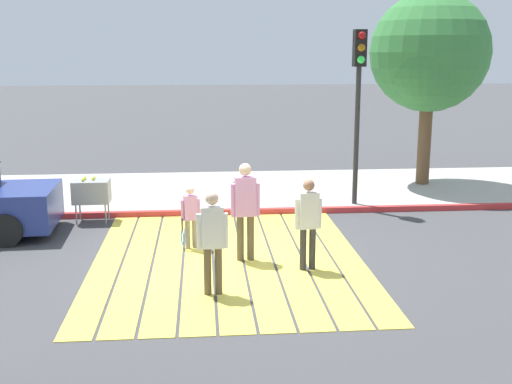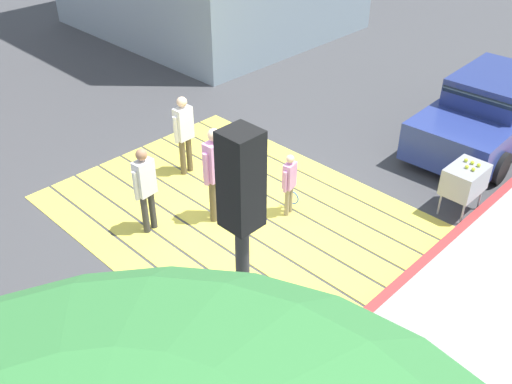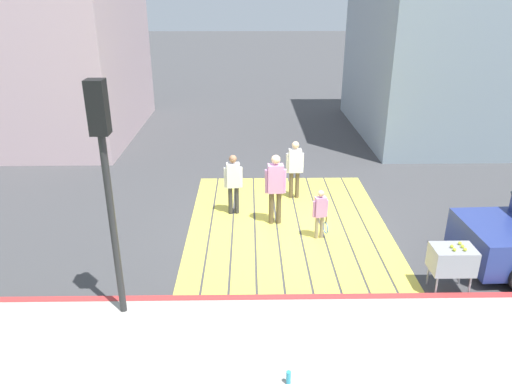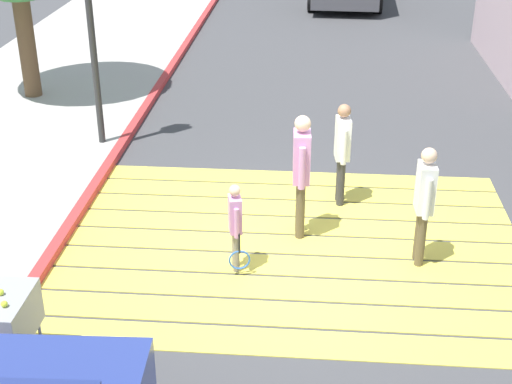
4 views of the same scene
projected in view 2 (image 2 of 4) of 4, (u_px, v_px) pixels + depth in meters
The scene contains 10 objects.
ground_plane at pixel (234, 213), 10.50m from camera, with size 120.00×120.00×0.00m, color #424244.
crosswalk_stripes at pixel (234, 213), 10.49m from camera, with size 6.40×4.90×0.01m.
curb_painted at pixel (383, 299), 8.57m from camera, with size 0.16×40.00×0.13m, color #BC3333.
car_parked_near_curb at pixel (489, 112), 12.29m from camera, with size 2.12×4.37×1.57m.
traffic_light_corner at pixel (241, 258), 4.80m from camera, with size 0.39×0.28×4.24m.
tennis_ball_cart at pixel (465, 180), 10.14m from camera, with size 0.56×0.80×1.02m.
pedestrian_adult_lead at pixel (215, 168), 9.77m from camera, with size 0.25×0.53×1.81m.
pedestrian_adult_trailing at pixel (184, 130), 11.12m from camera, with size 0.22×0.49×1.66m.
pedestrian_adult_side at pixel (145, 185), 9.56m from camera, with size 0.24×0.48×1.62m.
pedestrian_child_with_racket at pixel (290, 182), 10.10m from camera, with size 0.31×0.39×1.23m.
Camera 2 is at (-6.25, 5.77, 6.18)m, focal length 40.24 mm.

